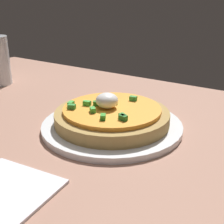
# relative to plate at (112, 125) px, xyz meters

# --- Properties ---
(dining_table) EXTENTS (1.15, 0.88, 0.03)m
(dining_table) POSITION_rel_plate_xyz_m (0.06, 0.12, -0.02)
(dining_table) COLOR #A47561
(dining_table) RESTS_ON ground
(plate) EXTENTS (0.24, 0.24, 0.01)m
(plate) POSITION_rel_plate_xyz_m (0.00, 0.00, 0.00)
(plate) COLOR white
(plate) RESTS_ON dining_table
(pizza) EXTENTS (0.20, 0.20, 0.05)m
(pizza) POSITION_rel_plate_xyz_m (0.00, 0.00, 0.02)
(pizza) COLOR #AC8A4C
(pizza) RESTS_ON plate
(napkin) EXTENTS (0.13, 0.13, 0.00)m
(napkin) POSITION_rel_plate_xyz_m (0.01, 0.23, -0.00)
(napkin) COLOR white
(napkin) RESTS_ON dining_table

